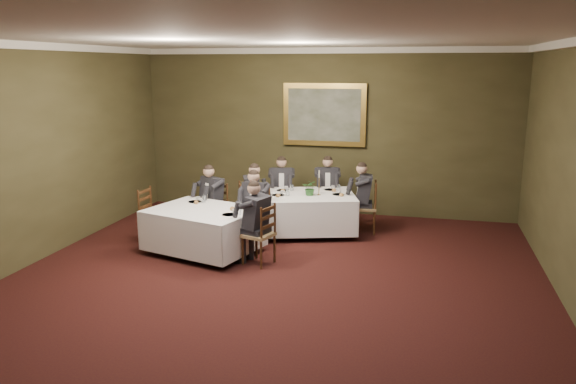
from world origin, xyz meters
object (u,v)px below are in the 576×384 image
at_px(chair_sec_backright, 256,227).
at_px(diner_main_endleft, 251,208).
at_px(diner_main_backright, 327,196).
at_px(chair_sec_endleft, 155,227).
at_px(chair_sec_backleft, 214,220).
at_px(diner_sec_endright, 259,233).
at_px(candlestick, 319,186).
at_px(chair_main_endright, 365,218).
at_px(chair_main_backright, 327,207).
at_px(diner_sec_backleft, 213,209).
at_px(chair_main_endleft, 250,219).
at_px(diner_sec_backright, 256,215).
at_px(diner_main_endright, 365,206).
at_px(chair_sec_endright, 259,247).
at_px(diner_main_backleft, 282,197).
at_px(table_second, 204,227).
at_px(painting, 324,115).
at_px(table_main, 308,210).
at_px(centerpiece, 310,187).
at_px(chair_main_backleft, 282,207).

bearing_deg(chair_sec_backright, diner_main_endleft, -58.00).
height_order(diner_main_backright, chair_sec_endleft, diner_main_backright).
distance_m(chair_sec_backleft, diner_sec_endright, 1.84).
bearing_deg(candlestick, chair_sec_backright, -141.20).
xyz_separation_m(chair_main_endright, candlestick, (-0.85, -0.33, 0.66)).
height_order(chair_main_backright, diner_sec_backleft, diner_sec_backleft).
relative_size(chair_main_endleft, diner_sec_backright, 0.74).
distance_m(diner_main_endleft, diner_sec_endright, 1.67).
height_order(diner_main_endright, chair_sec_endright, diner_main_endright).
height_order(chair_main_backright, chair_sec_backright, same).
xyz_separation_m(diner_main_backleft, chair_sec_endright, (0.29, -2.58, -0.23)).
xyz_separation_m(table_second, chair_main_backright, (1.68, 2.55, -0.17)).
height_order(diner_main_backright, chair_main_endright, diner_main_backright).
bearing_deg(diner_main_endleft, diner_main_backright, 113.64).
xyz_separation_m(chair_main_backright, chair_main_endright, (0.87, -0.67, 0.00)).
height_order(diner_main_endright, candlestick, diner_main_endright).
relative_size(table_second, painting, 1.18).
bearing_deg(chair_main_endleft, chair_main_backright, 113.79).
bearing_deg(table_main, chair_main_backright, 79.23).
distance_m(diner_sec_endright, centerpiece, 1.88).
bearing_deg(diner_sec_backright, chair_sec_endright, 114.40).
distance_m(chair_sec_backright, diner_sec_backright, 0.23).
bearing_deg(table_second, diner_main_endright, 36.50).
bearing_deg(table_main, chair_main_endright, 16.75).
distance_m(table_second, diner_main_endright, 3.15).
bearing_deg(diner_sec_backright, chair_main_backleft, -88.36).
relative_size(chair_main_backleft, diner_sec_endright, 0.74).
height_order(chair_main_endright, chair_sec_endleft, same).
bearing_deg(diner_main_endright, table_second, 120.24).
bearing_deg(diner_sec_backright, diner_main_endright, -143.40).
bearing_deg(diner_sec_endright, chair_sec_endright, -90.00).
height_order(diner_main_backleft, candlestick, diner_main_backleft).
height_order(table_main, chair_sec_backright, chair_sec_backright).
bearing_deg(candlestick, diner_sec_backleft, -163.92).
xyz_separation_m(chair_sec_endright, centerpiece, (0.47, 1.77, 0.63)).
bearing_deg(diner_main_backright, chair_sec_endleft, 26.30).
distance_m(table_second, chair_sec_backright, 1.04).
relative_size(diner_main_backright, diner_sec_backright, 1.00).
bearing_deg(diner_main_backright, chair_main_backleft, 3.43).
distance_m(chair_main_backright, candlestick, 1.20).
relative_size(diner_sec_endright, centerpiece, 4.37).
height_order(diner_sec_backleft, chair_sec_backright, diner_sec_backleft).
height_order(diner_sec_backleft, painting, painting).
relative_size(diner_main_endright, diner_sec_backleft, 1.00).
bearing_deg(table_main, chair_sec_backleft, -161.83).
xyz_separation_m(chair_main_backright, chair_sec_endright, (-0.60, -2.86, 0.00)).
bearing_deg(chair_sec_backleft, chair_sec_endleft, 69.17).
height_order(table_main, painting, painting).
bearing_deg(diner_main_backleft, chair_sec_endleft, 33.39).
distance_m(diner_main_backright, diner_sec_backright, 2.06).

